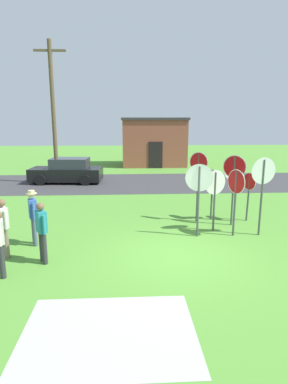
{
  "coord_description": "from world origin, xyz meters",
  "views": [
    {
      "loc": [
        -1.38,
        -8.56,
        3.84
      ],
      "look_at": [
        -0.78,
        2.66,
        1.3
      ],
      "focal_mm": 30.27,
      "sensor_mm": 36.0,
      "label": 1
    }
  ],
  "objects_px": {
    "utility_pole": "(53,111)",
    "person_with_sunhat": "(33,214)",
    "stop_sign_tallest": "(236,191)",
    "parked_car_on_street": "(67,171)",
    "stop_sign_low_front": "(212,186)",
    "stop_sign_nearest": "(234,177)",
    "person_in_dark_shirt": "(42,229)",
    "stop_sign_far_back": "(249,189)",
    "stop_sign_rear_right": "(234,178)",
    "person_in_teal": "(0,240)",
    "stop_sign_center_cluster": "(215,189)",
    "stop_sign_rear_left": "(263,182)",
    "person_holding_notes": "(3,224)",
    "stop_sign_leaning_right": "(198,175)",
    "stop_sign_leaning_left": "(199,187)"
  },
  "relations": [
    {
      "from": "utility_pole",
      "to": "person_with_sunhat",
      "type": "relative_size",
      "value": 4.72
    },
    {
      "from": "stop_sign_tallest",
      "to": "person_with_sunhat",
      "type": "distance_m",
      "value": 6.48
    },
    {
      "from": "parked_car_on_street",
      "to": "stop_sign_low_front",
      "type": "height_order",
      "value": "stop_sign_low_front"
    },
    {
      "from": "parked_car_on_street",
      "to": "stop_sign_nearest",
      "type": "relative_size",
      "value": 1.7
    },
    {
      "from": "person_in_dark_shirt",
      "to": "stop_sign_far_back",
      "type": "bearing_deg",
      "value": 26.21
    },
    {
      "from": "stop_sign_rear_right",
      "to": "person_in_teal",
      "type": "relative_size",
      "value": 1.43
    },
    {
      "from": "utility_pole",
      "to": "stop_sign_rear_right",
      "type": "bearing_deg",
      "value": -43.87
    },
    {
      "from": "stop_sign_center_cluster",
      "to": "stop_sign_rear_left",
      "type": "bearing_deg",
      "value": -21.18
    },
    {
      "from": "stop_sign_far_back",
      "to": "stop_sign_tallest",
      "type": "xyz_separation_m",
      "value": [
        -1.07,
        -1.61,
        0.29
      ]
    },
    {
      "from": "stop_sign_tallest",
      "to": "person_with_sunhat",
      "type": "height_order",
      "value": "stop_sign_tallest"
    },
    {
      "from": "stop_sign_low_front",
      "to": "person_in_dark_shirt",
      "type": "relative_size",
      "value": 1.18
    },
    {
      "from": "stop_sign_center_cluster",
      "to": "stop_sign_nearest",
      "type": "bearing_deg",
      "value": 33.16
    },
    {
      "from": "stop_sign_rear_left",
      "to": "person_in_dark_shirt",
      "type": "height_order",
      "value": "stop_sign_rear_left"
    },
    {
      "from": "person_holding_notes",
      "to": "stop_sign_rear_right",
      "type": "bearing_deg",
      "value": 21.64
    },
    {
      "from": "stop_sign_tallest",
      "to": "person_with_sunhat",
      "type": "xyz_separation_m",
      "value": [
        -6.44,
        -0.47,
        -0.57
      ]
    },
    {
      "from": "stop_sign_rear_left",
      "to": "stop_sign_leaning_right",
      "type": "relative_size",
      "value": 0.99
    },
    {
      "from": "stop_sign_nearest",
      "to": "stop_sign_rear_right",
      "type": "bearing_deg",
      "value": 71.8
    },
    {
      "from": "stop_sign_rear_left",
      "to": "stop_sign_low_front",
      "type": "xyz_separation_m",
      "value": [
        -1.18,
        1.79,
        -0.49
      ]
    },
    {
      "from": "stop_sign_tallest",
      "to": "person_in_dark_shirt",
      "type": "relative_size",
      "value": 1.33
    },
    {
      "from": "stop_sign_far_back",
      "to": "person_with_sunhat",
      "type": "height_order",
      "value": "stop_sign_far_back"
    },
    {
      "from": "stop_sign_far_back",
      "to": "stop_sign_tallest",
      "type": "relative_size",
      "value": 0.83
    },
    {
      "from": "stop_sign_rear_left",
      "to": "stop_sign_leaning_left",
      "type": "bearing_deg",
      "value": -179.62
    },
    {
      "from": "stop_sign_tallest",
      "to": "person_in_dark_shirt",
      "type": "height_order",
      "value": "stop_sign_tallest"
    },
    {
      "from": "utility_pole",
      "to": "stop_sign_rear_right",
      "type": "distance_m",
      "value": 11.75
    },
    {
      "from": "person_in_teal",
      "to": "stop_sign_center_cluster",
      "type": "bearing_deg",
      "value": 26.87
    },
    {
      "from": "person_in_teal",
      "to": "person_in_dark_shirt",
      "type": "bearing_deg",
      "value": 42.4
    },
    {
      "from": "stop_sign_rear_left",
      "to": "stop_sign_low_front",
      "type": "height_order",
      "value": "stop_sign_rear_left"
    },
    {
      "from": "parked_car_on_street",
      "to": "person_with_sunhat",
      "type": "relative_size",
      "value": 2.54
    },
    {
      "from": "stop_sign_center_cluster",
      "to": "stop_sign_leaning_right",
      "type": "xyz_separation_m",
      "value": [
        -0.36,
        1.07,
        0.34
      ]
    },
    {
      "from": "stop_sign_leaning_left",
      "to": "stop_sign_nearest",
      "type": "xyz_separation_m",
      "value": [
        1.51,
        1.1,
        0.1
      ]
    },
    {
      "from": "stop_sign_nearest",
      "to": "person_in_dark_shirt",
      "type": "distance_m",
      "value": 6.84
    },
    {
      "from": "stop_sign_low_front",
      "to": "person_holding_notes",
      "type": "distance_m",
      "value": 7.46
    },
    {
      "from": "stop_sign_leaning_right",
      "to": "person_with_sunhat",
      "type": "relative_size",
      "value": 1.53
    },
    {
      "from": "stop_sign_center_cluster",
      "to": "stop_sign_leaning_right",
      "type": "height_order",
      "value": "stop_sign_leaning_right"
    },
    {
      "from": "parked_car_on_street",
      "to": "person_in_teal",
      "type": "relative_size",
      "value": 2.61
    },
    {
      "from": "stop_sign_low_front",
      "to": "person_in_dark_shirt",
      "type": "bearing_deg",
      "value": -147.09
    },
    {
      "from": "stop_sign_rear_right",
      "to": "person_holding_notes",
      "type": "bearing_deg",
      "value": -158.36
    },
    {
      "from": "stop_sign_low_front",
      "to": "stop_sign_far_back",
      "type": "bearing_deg",
      "value": -8.07
    },
    {
      "from": "utility_pole",
      "to": "stop_sign_rear_left",
      "type": "height_order",
      "value": "utility_pole"
    },
    {
      "from": "stop_sign_rear_left",
      "to": "stop_sign_rear_right",
      "type": "xyz_separation_m",
      "value": [
        -0.43,
        1.59,
        -0.16
      ]
    },
    {
      "from": "stop_sign_rear_left",
      "to": "stop_sign_leaning_left",
      "type": "relative_size",
      "value": 1.08
    },
    {
      "from": "stop_sign_rear_left",
      "to": "stop_sign_tallest",
      "type": "distance_m",
      "value": 0.93
    },
    {
      "from": "stop_sign_nearest",
      "to": "person_in_teal",
      "type": "height_order",
      "value": "stop_sign_nearest"
    },
    {
      "from": "person_in_dark_shirt",
      "to": "person_in_teal",
      "type": "xyz_separation_m",
      "value": [
        -0.82,
        -0.75,
        0.0
      ]
    },
    {
      "from": "stop_sign_far_back",
      "to": "stop_sign_leaning_right",
      "type": "relative_size",
      "value": 0.71
    },
    {
      "from": "stop_sign_center_cluster",
      "to": "person_in_teal",
      "type": "distance_m",
      "value": 6.9
    },
    {
      "from": "person_in_teal",
      "to": "parked_car_on_street",
      "type": "bearing_deg",
      "value": 92.54
    },
    {
      "from": "stop_sign_center_cluster",
      "to": "person_holding_notes",
      "type": "xyz_separation_m",
      "value": [
        -6.5,
        -1.93,
        -0.49
      ]
    },
    {
      "from": "person_holding_notes",
      "to": "stop_sign_center_cluster",
      "type": "bearing_deg",
      "value": 16.57
    },
    {
      "from": "person_holding_notes",
      "to": "person_in_dark_shirt",
      "type": "relative_size",
      "value": 1.0
    }
  ]
}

